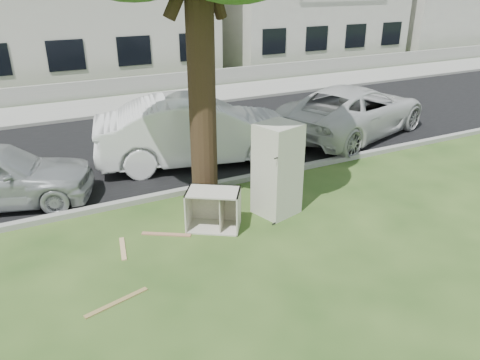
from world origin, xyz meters
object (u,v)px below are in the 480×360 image
fridge (277,170)px  cabinet (213,209)px  car_center (199,131)px  car_right (354,110)px

fridge → cabinet: size_ratio=1.89×
cabinet → fridge: bearing=34.0°
cabinet → car_center: (1.10, 3.38, 0.47)m
cabinet → car_center: 3.58m
cabinet → car_right: bearing=62.2°
car_right → cabinet: bearing=100.8°
car_center → cabinet: bearing=174.0°
car_center → car_right: size_ratio=0.96×
fridge → car_center: bearing=79.7°
fridge → car_center: (-0.31, 3.36, -0.09)m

